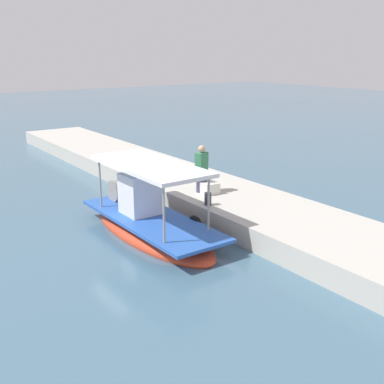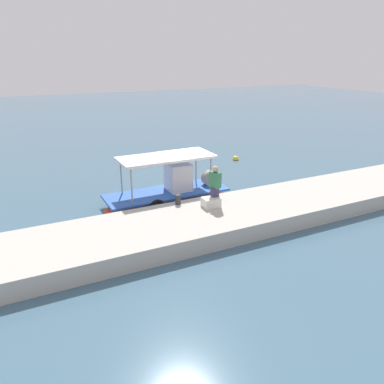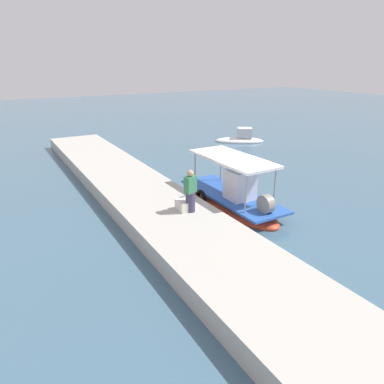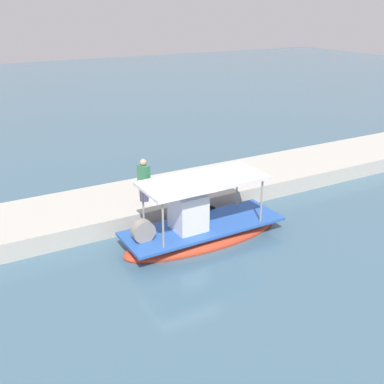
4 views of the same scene
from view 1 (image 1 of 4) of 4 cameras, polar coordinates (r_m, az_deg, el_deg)
ground_plane at (r=16.76m, az=-7.12°, el=-4.00°), size 120.00×120.00×0.00m
dock_quay at (r=18.55m, az=2.90°, el=-0.68°), size 36.00×3.68×0.73m
main_fishing_boat at (r=15.85m, az=-5.04°, el=-3.55°), size 6.37×2.26×2.74m
fisherman_near_bollard at (r=17.81m, az=1.14°, el=2.50°), size 0.50×0.56×1.77m
mooring_bollard at (r=16.43m, az=1.90°, el=-0.81°), size 0.24×0.24×0.44m
cargo_crate at (r=17.84m, az=1.94°, el=0.54°), size 0.76×0.62×0.41m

